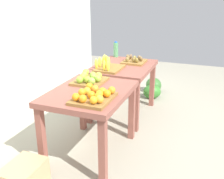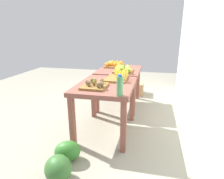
{
  "view_description": "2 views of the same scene",
  "coord_description": "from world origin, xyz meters",
  "px_view_note": "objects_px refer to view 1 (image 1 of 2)",
  "views": [
    {
      "loc": [
        -2.99,
        -1.19,
        1.75
      ],
      "look_at": [
        0.09,
        -0.0,
        0.55
      ],
      "focal_mm": 42.74,
      "sensor_mm": 36.0,
      "label": 1
    },
    {
      "loc": [
        3.12,
        0.66,
        1.5
      ],
      "look_at": [
        0.08,
        -0.01,
        0.53
      ],
      "focal_mm": 30.58,
      "sensor_mm": 36.0,
      "label": 2
    }
  ],
  "objects_px": {
    "banana_crate": "(108,66)",
    "water_bottle": "(116,50)",
    "watermelon_pile": "(153,88)",
    "cardboard_produce_box": "(24,178)",
    "orange_bin": "(94,96)",
    "display_table_right": "(123,73)",
    "kiwi_bin": "(134,61)",
    "apple_bin": "(90,79)",
    "display_table_left": "(90,100)"
  },
  "relations": [
    {
      "from": "banana_crate",
      "to": "cardboard_produce_box",
      "type": "xyz_separation_m",
      "value": [
        -1.66,
        0.17,
        -0.67
      ]
    },
    {
      "from": "display_table_right",
      "to": "watermelon_pile",
      "type": "xyz_separation_m",
      "value": [
        0.95,
        -0.25,
        -0.52
      ]
    },
    {
      "from": "display_table_right",
      "to": "orange_bin",
      "type": "height_order",
      "value": "orange_bin"
    },
    {
      "from": "apple_bin",
      "to": "cardboard_produce_box",
      "type": "relative_size",
      "value": 1.04
    },
    {
      "from": "apple_bin",
      "to": "water_bottle",
      "type": "height_order",
      "value": "water_bottle"
    },
    {
      "from": "banana_crate",
      "to": "water_bottle",
      "type": "height_order",
      "value": "water_bottle"
    },
    {
      "from": "orange_bin",
      "to": "watermelon_pile",
      "type": "relative_size",
      "value": 0.64
    },
    {
      "from": "display_table_right",
      "to": "water_bottle",
      "type": "xyz_separation_m",
      "value": [
        0.47,
        0.29,
        0.23
      ]
    },
    {
      "from": "display_table_right",
      "to": "apple_bin",
      "type": "height_order",
      "value": "apple_bin"
    },
    {
      "from": "display_table_right",
      "to": "cardboard_produce_box",
      "type": "relative_size",
      "value": 2.6
    },
    {
      "from": "display_table_right",
      "to": "watermelon_pile",
      "type": "height_order",
      "value": "display_table_right"
    },
    {
      "from": "apple_bin",
      "to": "watermelon_pile",
      "type": "xyz_separation_m",
      "value": [
        1.83,
        -0.37,
        -0.68
      ]
    },
    {
      "from": "display_table_left",
      "to": "orange_bin",
      "type": "relative_size",
      "value": 2.31
    },
    {
      "from": "watermelon_pile",
      "to": "cardboard_produce_box",
      "type": "relative_size",
      "value": 1.74
    },
    {
      "from": "orange_bin",
      "to": "apple_bin",
      "type": "xyz_separation_m",
      "value": [
        0.47,
        0.27,
        0.0
      ]
    },
    {
      "from": "watermelon_pile",
      "to": "display_table_left",
      "type": "bearing_deg",
      "value": 173.03
    },
    {
      "from": "water_bottle",
      "to": "watermelon_pile",
      "type": "xyz_separation_m",
      "value": [
        0.48,
        -0.54,
        -0.75
      ]
    },
    {
      "from": "banana_crate",
      "to": "kiwi_bin",
      "type": "xyz_separation_m",
      "value": [
        0.49,
        -0.23,
        -0.02
      ]
    },
    {
      "from": "apple_bin",
      "to": "banana_crate",
      "type": "bearing_deg",
      "value": 1.39
    },
    {
      "from": "display_table_right",
      "to": "kiwi_bin",
      "type": "distance_m",
      "value": 0.27
    },
    {
      "from": "apple_bin",
      "to": "kiwi_bin",
      "type": "height_order",
      "value": "apple_bin"
    },
    {
      "from": "orange_bin",
      "to": "kiwi_bin",
      "type": "xyz_separation_m",
      "value": [
        1.56,
        0.06,
        -0.01
      ]
    },
    {
      "from": "apple_bin",
      "to": "banana_crate",
      "type": "relative_size",
      "value": 0.95
    },
    {
      "from": "apple_bin",
      "to": "water_bottle",
      "type": "distance_m",
      "value": 1.36
    },
    {
      "from": "watermelon_pile",
      "to": "display_table_right",
      "type": "bearing_deg",
      "value": 165.08
    },
    {
      "from": "banana_crate",
      "to": "water_bottle",
      "type": "relative_size",
      "value": 1.73
    },
    {
      "from": "cardboard_produce_box",
      "to": "orange_bin",
      "type": "bearing_deg",
      "value": -37.7
    },
    {
      "from": "water_bottle",
      "to": "display_table_right",
      "type": "bearing_deg",
      "value": -148.36
    },
    {
      "from": "display_table_left",
      "to": "kiwi_bin",
      "type": "distance_m",
      "value": 1.34
    },
    {
      "from": "watermelon_pile",
      "to": "water_bottle",
      "type": "bearing_deg",
      "value": 131.52
    },
    {
      "from": "kiwi_bin",
      "to": "display_table_left",
      "type": "bearing_deg",
      "value": 175.8
    },
    {
      "from": "apple_bin",
      "to": "watermelon_pile",
      "type": "height_order",
      "value": "apple_bin"
    },
    {
      "from": "display_table_left",
      "to": "display_table_right",
      "type": "relative_size",
      "value": 1.0
    },
    {
      "from": "banana_crate",
      "to": "orange_bin",
      "type": "bearing_deg",
      "value": -165.13
    },
    {
      "from": "apple_bin",
      "to": "banana_crate",
      "type": "xyz_separation_m",
      "value": [
        0.6,
        0.01,
        0.0
      ]
    },
    {
      "from": "orange_bin",
      "to": "banana_crate",
      "type": "height_order",
      "value": "banana_crate"
    },
    {
      "from": "display_table_right",
      "to": "water_bottle",
      "type": "relative_size",
      "value": 4.09
    },
    {
      "from": "orange_bin",
      "to": "banana_crate",
      "type": "bearing_deg",
      "value": 14.87
    },
    {
      "from": "display_table_right",
      "to": "banana_crate",
      "type": "distance_m",
      "value": 0.35
    },
    {
      "from": "display_table_left",
      "to": "water_bottle",
      "type": "relative_size",
      "value": 4.09
    },
    {
      "from": "apple_bin",
      "to": "watermelon_pile",
      "type": "relative_size",
      "value": 0.6
    },
    {
      "from": "apple_bin",
      "to": "cardboard_produce_box",
      "type": "distance_m",
      "value": 1.27
    },
    {
      "from": "display_table_right",
      "to": "cardboard_produce_box",
      "type": "distance_m",
      "value": 2.03
    },
    {
      "from": "display_table_left",
      "to": "watermelon_pile",
      "type": "relative_size",
      "value": 1.49
    },
    {
      "from": "watermelon_pile",
      "to": "cardboard_produce_box",
      "type": "bearing_deg",
      "value": 169.17
    },
    {
      "from": "banana_crate",
      "to": "cardboard_produce_box",
      "type": "height_order",
      "value": "banana_crate"
    },
    {
      "from": "apple_bin",
      "to": "kiwi_bin",
      "type": "relative_size",
      "value": 1.16
    },
    {
      "from": "kiwi_bin",
      "to": "cardboard_produce_box",
      "type": "relative_size",
      "value": 0.9
    },
    {
      "from": "apple_bin",
      "to": "watermelon_pile",
      "type": "bearing_deg",
      "value": -11.41
    },
    {
      "from": "cardboard_produce_box",
      "to": "display_table_right",
      "type": "bearing_deg",
      "value": -8.79
    }
  ]
}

